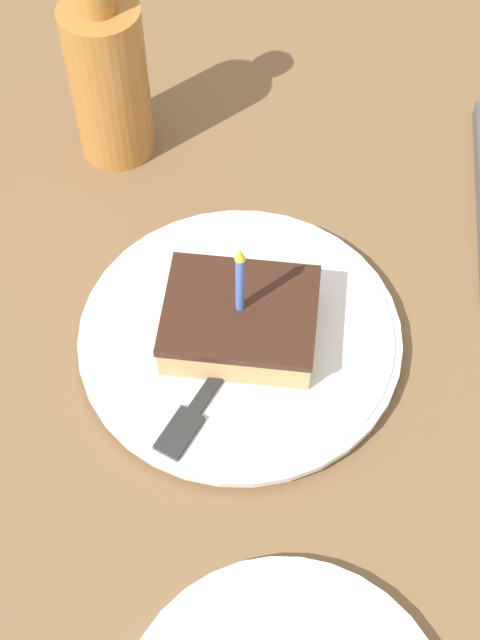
{
  "coord_description": "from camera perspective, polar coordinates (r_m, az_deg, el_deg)",
  "views": [
    {
      "loc": [
        0.45,
        0.03,
        0.69
      ],
      "look_at": [
        0.01,
        -0.02,
        0.04
      ],
      "focal_mm": 50.0,
      "sensor_mm": 36.0,
      "label": 1
    }
  ],
  "objects": [
    {
      "name": "plate",
      "position": [
        0.81,
        0.0,
        -1.1
      ],
      "size": [
        0.29,
        0.29,
        0.02
      ],
      "color": "silver",
      "rests_on": "ground_plane"
    },
    {
      "name": "fork",
      "position": [
        0.77,
        -1.61,
        -3.88
      ],
      "size": [
        0.18,
        0.09,
        0.0
      ],
      "color": "#262626",
      "rests_on": "plate"
    },
    {
      "name": "cake_slice",
      "position": [
        0.78,
        0.0,
        0.03
      ],
      "size": [
        0.11,
        0.13,
        0.12
      ],
      "color": "tan",
      "rests_on": "plate"
    },
    {
      "name": "ground_plane",
      "position": [
        0.84,
        1.74,
        -1.63
      ],
      "size": [
        2.4,
        2.4,
        0.04
      ],
      "color": "brown",
      "rests_on": "ground"
    },
    {
      "name": "bottle",
      "position": [
        0.92,
        -8.42,
        15.17
      ],
      "size": [
        0.08,
        0.08,
        0.23
      ],
      "color": "#B27233",
      "rests_on": "ground_plane"
    }
  ]
}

